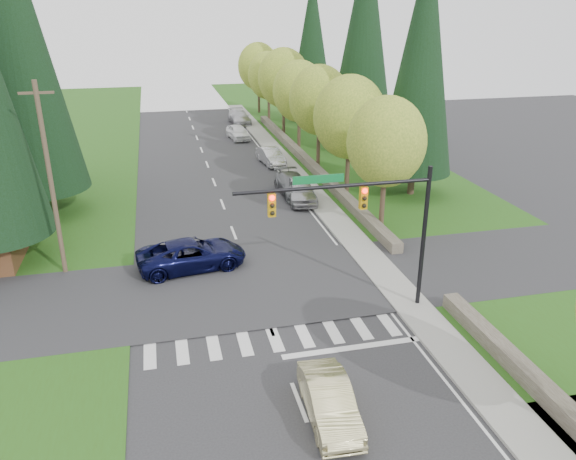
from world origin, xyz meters
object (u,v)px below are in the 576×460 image
object	(u,v)px
sedan_champagne	(329,401)
parked_car_e	(239,117)
parked_car_c	(271,156)
parked_car_a	(301,190)
parked_car_d	(238,132)
suv_navy	(192,254)
parked_car_b	(293,185)

from	to	relation	value
sedan_champagne	parked_car_e	size ratio (longest dim) A/B	0.80
sedan_champagne	parked_car_c	size ratio (longest dim) A/B	0.96
parked_car_a	parked_car_c	size ratio (longest dim) A/B	1.11
parked_car_d	parked_car_e	world-z (taller)	parked_car_e
suv_navy	parked_car_e	size ratio (longest dim) A/B	1.10
suv_navy	parked_car_a	distance (m)	12.68
parked_car_b	parked_car_e	size ratio (longest dim) A/B	0.97
parked_car_b	parked_car_c	xyz separation A→B (m)	(0.12, 8.80, -0.02)
parked_car_c	parked_car_d	size ratio (longest dim) A/B	1.00
suv_navy	parked_car_b	world-z (taller)	suv_navy
suv_navy	parked_car_c	distance (m)	21.52
parked_car_b	parked_car_e	distance (m)	27.46
parked_car_d	suv_navy	bearing A→B (deg)	-110.44
parked_car_b	parked_car_e	world-z (taller)	parked_car_e
parked_car_b	parked_car_c	size ratio (longest dim) A/B	1.17
parked_car_b	parked_car_e	bearing A→B (deg)	88.60
parked_car_d	parked_car_a	bearing A→B (deg)	-93.48
parked_car_a	sedan_champagne	bearing A→B (deg)	-96.83
parked_car_b	sedan_champagne	bearing A→B (deg)	-102.02
parked_car_a	parked_car_e	distance (m)	29.03
parked_car_b	suv_navy	bearing A→B (deg)	-128.18
sedan_champagne	suv_navy	size ratio (longest dim) A/B	0.73
parked_car_d	parked_car_c	bearing A→B (deg)	-89.92
sedan_champagne	parked_car_d	distance (m)	43.49
parked_car_a	parked_car_e	bearing A→B (deg)	95.23
sedan_champagne	parked_car_b	distance (m)	24.48
parked_car_a	parked_car_e	xyz separation A→B (m)	(0.00, 29.02, -0.06)
suv_navy	parked_car_e	bearing A→B (deg)	-20.86
sedan_champagne	suv_navy	xyz separation A→B (m)	(-3.67, 13.03, 0.11)
sedan_champagne	parked_car_d	size ratio (longest dim) A/B	0.96
parked_car_d	parked_car_e	distance (m)	8.25
parked_car_c	parked_car_b	bearing A→B (deg)	-98.27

